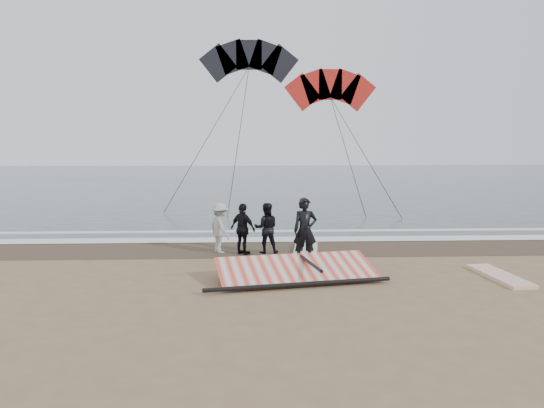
{
  "coord_description": "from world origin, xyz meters",
  "views": [
    {
      "loc": [
        -1.91,
        -11.98,
        3.4
      ],
      "look_at": [
        -1.28,
        3.0,
        1.6
      ],
      "focal_mm": 35.0,
      "sensor_mm": 36.0,
      "label": 1
    }
  ],
  "objects_px": {
    "board_cream": "(306,252)",
    "sail_rig": "(293,271)",
    "board_white": "(500,276)",
    "man_main": "(305,230)"
  },
  "relations": [
    {
      "from": "man_main",
      "to": "board_white",
      "type": "xyz_separation_m",
      "value": [
        4.69,
        -1.82,
        -0.87
      ]
    },
    {
      "from": "board_white",
      "to": "board_cream",
      "type": "distance_m",
      "value": 5.42
    },
    {
      "from": "sail_rig",
      "to": "board_cream",
      "type": "bearing_deg",
      "value": 78.0
    },
    {
      "from": "board_white",
      "to": "sail_rig",
      "type": "bearing_deg",
      "value": 173.72
    },
    {
      "from": "board_white",
      "to": "board_cream",
      "type": "height_order",
      "value": "board_cream"
    },
    {
      "from": "board_cream",
      "to": "man_main",
      "type": "bearing_deg",
      "value": -89.43
    },
    {
      "from": "board_cream",
      "to": "sail_rig",
      "type": "bearing_deg",
      "value": -94.42
    },
    {
      "from": "board_white",
      "to": "sail_rig",
      "type": "xyz_separation_m",
      "value": [
        -5.15,
        0.12,
        0.15
      ]
    },
    {
      "from": "board_cream",
      "to": "sail_rig",
      "type": "xyz_separation_m",
      "value": [
        -0.6,
        -2.81,
        0.14
      ]
    },
    {
      "from": "man_main",
      "to": "board_white",
      "type": "relative_size",
      "value": 0.82
    }
  ]
}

